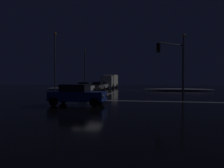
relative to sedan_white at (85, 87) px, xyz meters
The scene contains 15 objects.
ground 12.24m from the sedan_white, 70.72° to the right, with size 120.00×120.00×0.10m, color black.
stop_line_north 4.73m from the sedan_white, 30.11° to the right, with size 0.35×15.82×0.01m.
centre_line_ns 10.13m from the sedan_white, 66.48° to the left, with size 22.00×0.15×0.01m.
crosswalk_bar_east 17.63m from the sedan_white, 40.87° to the right, with size 15.82×0.40×0.01m.
snow_bank_left_curb 8.77m from the sedan_white, 132.88° to the left, with size 7.21×1.50×0.51m.
snow_bank_right_curb 16.44m from the sedan_white, 31.45° to the left, with size 11.85×1.50×0.40m.
sedan_white is the anchor object (origin of this frame).
sedan_gray 5.98m from the sedan_white, 87.43° to the left, with size 2.02×4.33×1.57m.
sedan_silver 11.59m from the sedan_white, 91.29° to the left, with size 2.02×4.33×1.57m.
box_truck 19.02m from the sedan_white, 90.36° to the left, with size 2.68×8.28×3.08m.
sedan_blue_crossing 16.08m from the sedan_white, 74.24° to the right, with size 4.33×2.02×1.57m.
traffic_signal_ne 13.28m from the sedan_white, 14.68° to the right, with size 3.41×3.41×6.56m.
streetlamp_left_near 8.54m from the sedan_white, 152.46° to the left, with size 0.44×0.44×9.81m.
streetlamp_right_near 15.29m from the sedan_white, 12.84° to the left, with size 0.44×0.44×8.74m.
streetlamp_left_far 20.73m from the sedan_white, 107.99° to the left, with size 0.44×0.44×9.07m.
Camera 1 is at (6.23, -20.26, 1.91)m, focal length 36.14 mm.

